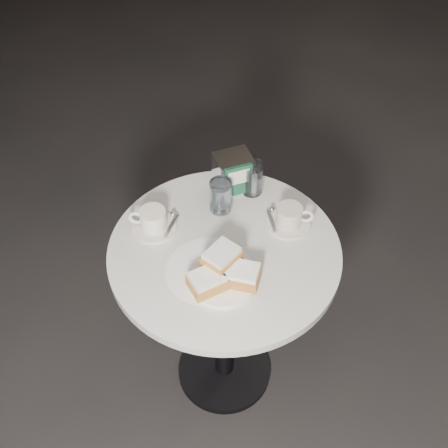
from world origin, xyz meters
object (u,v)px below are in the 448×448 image
(cafe_table, at_px, (224,288))
(water_glass_left, at_px, (221,196))
(water_glass_right, at_px, (252,178))
(coffee_cup_right, at_px, (289,218))
(beignet_plate, at_px, (223,274))
(coffee_cup_left, at_px, (153,221))
(napkin_dispenser, at_px, (233,173))

(cafe_table, height_order, water_glass_left, water_glass_left)
(water_glass_left, xyz_separation_m, water_glass_right, (0.11, 0.08, 0.00))
(coffee_cup_right, height_order, water_glass_right, water_glass_right)
(beignet_plate, relative_size, coffee_cup_left, 1.40)
(beignet_plate, bearing_deg, cafe_table, 84.51)
(beignet_plate, bearing_deg, water_glass_right, 72.24)
(coffee_cup_right, relative_size, water_glass_left, 1.37)
(coffee_cup_left, height_order, water_glass_left, water_glass_left)
(water_glass_left, xyz_separation_m, napkin_dispenser, (0.05, 0.09, 0.01))
(cafe_table, relative_size, coffee_cup_left, 4.73)
(cafe_table, bearing_deg, water_glass_right, 66.54)
(water_glass_left, bearing_deg, coffee_cup_left, -161.89)
(water_glass_left, relative_size, water_glass_right, 0.98)
(coffee_cup_right, distance_m, water_glass_left, 0.22)
(cafe_table, distance_m, water_glass_right, 0.37)
(cafe_table, relative_size, water_glass_right, 6.54)
(coffee_cup_right, bearing_deg, coffee_cup_left, -174.16)
(coffee_cup_right, height_order, water_glass_left, water_glass_left)
(coffee_cup_left, bearing_deg, water_glass_left, 26.41)
(coffee_cup_left, bearing_deg, cafe_table, -16.50)
(cafe_table, distance_m, water_glass_left, 0.30)
(water_glass_left, bearing_deg, cafe_table, -89.67)
(cafe_table, relative_size, water_glass_left, 6.65)
(coffee_cup_left, relative_size, water_glass_right, 1.38)
(cafe_table, bearing_deg, water_glass_left, 90.33)
(water_glass_right, bearing_deg, beignet_plate, -107.76)
(beignet_plate, xyz_separation_m, coffee_cup_left, (-0.20, 0.22, -0.00))
(coffee_cup_right, bearing_deg, water_glass_left, 165.86)
(water_glass_left, distance_m, water_glass_right, 0.13)
(cafe_table, distance_m, coffee_cup_right, 0.32)
(beignet_plate, height_order, coffee_cup_left, beignet_plate)
(beignet_plate, height_order, napkin_dispenser, napkin_dispenser)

